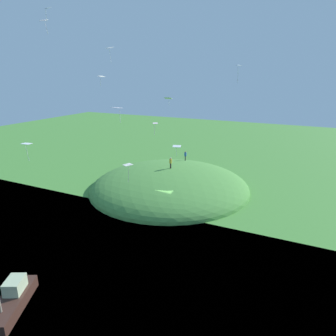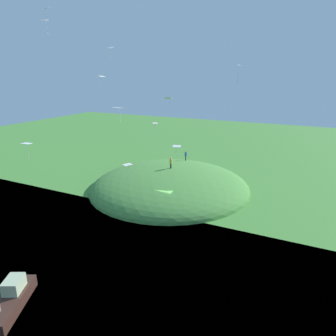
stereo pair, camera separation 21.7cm
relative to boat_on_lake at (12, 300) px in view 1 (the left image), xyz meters
name	(u,v)px [view 1 (the left image)]	position (x,y,z in m)	size (l,w,h in m)	color
ground_plane	(166,205)	(21.92, -2.20, -0.69)	(160.00, 160.00, 0.00)	#438234
grass_hill	(170,188)	(28.11, 0.18, -0.69)	(24.97, 24.35, 6.30)	#4A883A
boat_on_lake	(12,300)	(0.00, 0.00, 0.00)	(5.67, 3.99, 4.00)	#3A231B
person_watching_kites	(171,161)	(28.36, 0.18, 3.55)	(0.54, 0.54, 1.73)	#3C2926
person_near_shore	(185,155)	(35.34, 0.62, 2.93)	(0.38, 0.38, 1.67)	black
kite_0	(117,108)	(16.50, 1.23, 12.66)	(1.02, 1.29, 1.73)	white
kite_1	(27,144)	(11.67, 10.57, 8.60)	(0.87, 1.18, 2.12)	white
kite_2	(44,21)	(16.50, 10.78, 22.15)	(0.68, 0.91, 1.62)	white
kite_3	(110,49)	(27.87, 9.96, 19.93)	(0.92, 1.20, 2.35)	silver
kite_4	(48,9)	(14.66, 8.16, 22.89)	(0.68, 0.82, 1.41)	silver
kite_5	(128,166)	(15.36, -0.68, 6.53)	(1.21, 1.05, 2.03)	silver
kite_6	(177,147)	(23.17, -3.15, 7.32)	(1.01, 1.23, 1.37)	white
kite_7	(239,67)	(28.17, -9.38, 17.12)	(0.80, 0.70, 2.15)	white
kite_8	(168,98)	(30.41, 1.59, 12.79)	(0.83, 1.18, 1.26)	white
kite_9	(155,124)	(21.92, -0.67, 10.22)	(0.76, 0.79, 1.55)	white
kite_10	(101,77)	(21.83, 7.23, 15.97)	(1.00, 0.75, 1.30)	silver
mooring_post	(177,215)	(18.93, -5.14, -0.16)	(0.14, 0.14, 1.05)	brown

